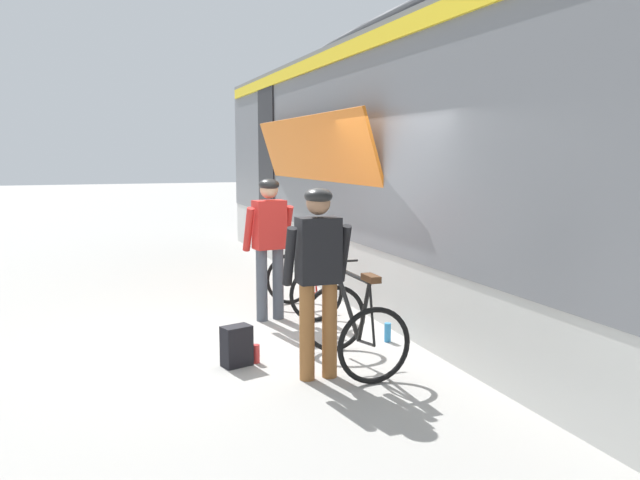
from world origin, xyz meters
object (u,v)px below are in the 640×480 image
Objects in this scene: train_car at (560,163)px; bicycle_near_red at (303,282)px; cyclist_far_in_dark at (318,266)px; bicycle_far_black at (353,326)px; backpack_on_platform at (237,346)px; water_bottle_by_the_backpack at (256,354)px; water_bottle_near_the_bikes at (388,332)px; cyclist_near_in_red at (269,236)px.

train_car is 17.29× the size of bicycle_near_red.
cyclist_far_in_dark is 1.64× the size of bicycle_far_black.
backpack_on_platform is (-1.06, 0.40, -0.20)m from bicycle_far_black.
cyclist_far_in_dark is 9.49× the size of water_bottle_by_the_backpack.
cyclist_far_in_dark is 1.68m from water_bottle_near_the_bikes.
train_car is at bearing 5.37° from cyclist_far_in_dark.
bicycle_near_red is 1.67m from water_bottle_near_the_bikes.
train_car is at bearing -18.02° from water_bottle_near_the_bikes.
water_bottle_near_the_bikes is at bearing 43.22° from bicycle_far_black.
train_car is 2.61m from water_bottle_near_the_bikes.
water_bottle_near_the_bikes is at bearing -73.59° from bicycle_near_red.
bicycle_far_black is at bearing -26.22° from water_bottle_by_the_backpack.
cyclist_near_in_red is 1.64× the size of bicycle_far_black.
cyclist_near_in_red reaches higher than bicycle_near_red.
backpack_on_platform is (-1.28, -1.82, -0.20)m from bicycle_near_red.
water_bottle_by_the_backpack is at bearing 125.26° from cyclist_far_in_dark.
bicycle_far_black is at bearing -136.78° from water_bottle_near_the_bikes.
bicycle_far_black reaches higher than water_bottle_by_the_backpack.
cyclist_near_in_red is 1.94m from water_bottle_by_the_backpack.
bicycle_far_black reaches higher than water_bottle_near_the_bikes.
bicycle_far_black is 5.11× the size of water_bottle_near_the_bikes.
water_bottle_by_the_backpack is at bearing -121.07° from bicycle_near_red.
water_bottle_by_the_backpack is at bearing -172.00° from water_bottle_near_the_bikes.
water_bottle_near_the_bikes is (0.97, -1.37, -0.95)m from cyclist_near_in_red.
cyclist_far_in_dark reaches higher than bicycle_far_black.
cyclist_near_in_red is 9.49× the size of water_bottle_by_the_backpack.
cyclist_near_in_red is 1.00× the size of cyclist_far_in_dark.
backpack_on_platform is (-3.49, 0.33, -1.77)m from train_car.
backpack_on_platform is (-0.78, -1.61, -0.85)m from cyclist_near_in_red.
bicycle_near_red is (0.50, 0.21, -0.65)m from cyclist_near_in_red.
bicycle_near_red and bicycle_far_black have the same top height.
backpack_on_platform is 2.15× the size of water_bottle_by_the_backpack.
train_car is 89.18× the size of water_bottle_near_the_bikes.
water_bottle_near_the_bikes is (0.47, -1.58, -0.30)m from bicycle_near_red.
water_bottle_by_the_backpack is at bearing -11.42° from backpack_on_platform.
bicycle_far_black is (-0.22, -2.22, 0.00)m from bicycle_near_red.
cyclist_far_in_dark is at bearing -60.55° from backpack_on_platform.
water_bottle_near_the_bikes is (1.11, 0.83, -0.95)m from cyclist_far_in_dark.
train_car reaches higher than bicycle_far_black.
bicycle_far_black is 1.01m from water_bottle_by_the_backpack.
water_bottle_by_the_backpack is (-0.58, -1.59, -0.96)m from cyclist_near_in_red.
bicycle_near_red is 2.72× the size of backpack_on_platform.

